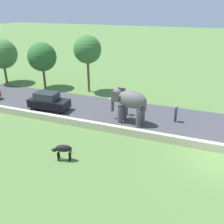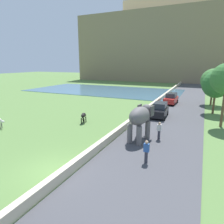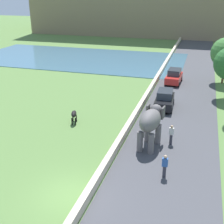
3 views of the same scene
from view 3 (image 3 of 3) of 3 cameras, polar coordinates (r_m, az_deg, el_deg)
ground_plane at (r=18.24m, az=-8.22°, el=-15.35°), size 220.00×220.00×0.00m
road_surface at (r=34.77m, az=13.41°, el=3.17°), size 7.00×120.00×0.06m
barrier_wall at (r=33.18m, az=6.65°, el=3.25°), size 0.40×110.00×0.64m
lake at (r=52.92m, az=-6.53°, el=10.13°), size 36.00×18.00×0.08m
elephant at (r=22.26m, az=7.41°, el=-1.84°), size 1.76×3.55×2.99m
person_beside_elephant at (r=23.23m, az=11.19°, el=-4.19°), size 0.36×0.22×1.63m
person_trailing at (r=19.28m, az=9.98°, el=-10.02°), size 0.36×0.22×1.63m
car_black at (r=30.36m, az=9.96°, el=2.38°), size 1.92×4.06×1.80m
car_red at (r=38.79m, az=11.70°, el=6.64°), size 1.94×4.07×1.80m
cow_black at (r=26.68m, az=-7.24°, el=-0.44°), size 0.75×1.42×1.15m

